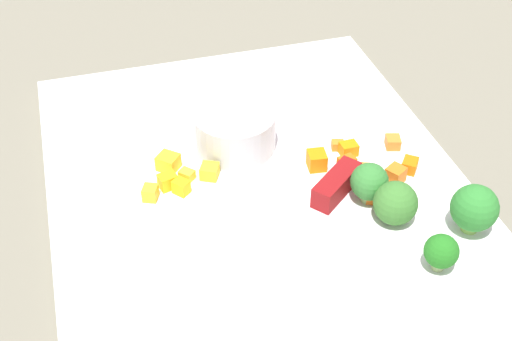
{
  "coord_description": "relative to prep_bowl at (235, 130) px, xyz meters",
  "views": [
    {
      "loc": [
        -0.48,
        0.14,
        0.43
      ],
      "look_at": [
        0.0,
        0.0,
        0.02
      ],
      "focal_mm": 47.6,
      "sensor_mm": 36.0,
      "label": 1
    }
  ],
  "objects": [
    {
      "name": "carrot_dice_4",
      "position": [
        -0.05,
        -0.07,
        -0.01
      ],
      "size": [
        0.02,
        0.02,
        0.02
      ],
      "primitive_type": "cube",
      "rotation": [
        0.0,
        0.0,
        1.45
      ],
      "color": "orange",
      "rests_on": "cutting_board"
    },
    {
      "name": "carrot_dice_3",
      "position": [
        -0.1,
        -0.13,
        -0.01
      ],
      "size": [
        0.02,
        0.02,
        0.02
      ],
      "primitive_type": "cube",
      "rotation": [
        0.0,
        0.0,
        0.54
      ],
      "color": "orange",
      "rests_on": "cutting_board"
    },
    {
      "name": "carrot_dice_5",
      "position": [
        -0.12,
        -0.12,
        -0.01
      ],
      "size": [
        0.02,
        0.02,
        0.01
      ],
      "primitive_type": "cube",
      "rotation": [
        0.0,
        0.0,
        2.23
      ],
      "color": "orange",
      "rests_on": "cutting_board"
    },
    {
      "name": "carrot_dice_1",
      "position": [
        -0.12,
        -0.1,
        -0.01
      ],
      "size": [
        0.02,
        0.02,
        0.02
      ],
      "primitive_type": "cube",
      "rotation": [
        0.0,
        0.0,
        2.7
      ],
      "color": "orange",
      "rests_on": "cutting_board"
    },
    {
      "name": "prep_bowl",
      "position": [
        0.0,
        0.0,
        0.0
      ],
      "size": [
        0.08,
        0.08,
        0.04
      ],
      "primitive_type": "cylinder",
      "color": "#BBBEBC",
      "rests_on": "cutting_board"
    },
    {
      "name": "ground_plane",
      "position": [
        -0.05,
        -0.01,
        -0.03
      ],
      "size": [
        4.0,
        4.0,
        0.0
      ],
      "primitive_type": "plane",
      "color": "#6F6C5B"
    },
    {
      "name": "broccoli_floret_1",
      "position": [
        -0.21,
        -0.12,
        -0.0
      ],
      "size": [
        0.03,
        0.03,
        0.03
      ],
      "color": "#93AE6B",
      "rests_on": "cutting_board"
    },
    {
      "name": "broccoli_floret_2",
      "position": [
        -0.11,
        -0.1,
        0.0
      ],
      "size": [
        0.03,
        0.03,
        0.04
      ],
      "color": "#8FB565",
      "rests_on": "cutting_board"
    },
    {
      "name": "chef_knife",
      "position": [
        -0.14,
        -0.02,
        -0.01
      ],
      "size": [
        0.21,
        0.26,
        0.02
      ],
      "rotation": [
        0.0,
        0.0,
        2.25
      ],
      "color": "silver",
      "rests_on": "cutting_board"
    },
    {
      "name": "pepper_dice_1",
      "position": [
        -0.05,
        0.07,
        -0.01
      ],
      "size": [
        0.02,
        0.02,
        0.01
      ],
      "primitive_type": "cube",
      "rotation": [
        0.0,
        0.0,
        2.26
      ],
      "color": "yellow",
      "rests_on": "cutting_board"
    },
    {
      "name": "carrot_dice_2",
      "position": [
        -0.04,
        -0.11,
        -0.01
      ],
      "size": [
        0.01,
        0.02,
        0.01
      ],
      "primitive_type": "cube",
      "rotation": [
        0.0,
        0.0,
        1.61
      ],
      "color": "orange",
      "rests_on": "cutting_board"
    },
    {
      "name": "carrot_dice_7",
      "position": [
        -0.07,
        -0.09,
        -0.01
      ],
      "size": [
        0.02,
        0.02,
        0.01
      ],
      "primitive_type": "cube",
      "rotation": [
        0.0,
        0.0,
        1.79
      ],
      "color": "orange",
      "rests_on": "cutting_board"
    },
    {
      "name": "pepper_dice_0",
      "position": [
        -0.04,
        0.06,
        -0.02
      ],
      "size": [
        0.02,
        0.02,
        0.01
      ],
      "primitive_type": "cube",
      "rotation": [
        0.0,
        0.0,
        0.76
      ],
      "color": "yellow",
      "rests_on": "cutting_board"
    },
    {
      "name": "carrot_dice_9",
      "position": [
        -0.03,
        -0.1,
        -0.02
      ],
      "size": [
        0.01,
        0.01,
        0.01
      ],
      "primitive_type": "cube",
      "rotation": [
        0.0,
        0.0,
        2.89
      ],
      "color": "orange",
      "rests_on": "cutting_board"
    },
    {
      "name": "pepper_dice_4",
      "position": [
        -0.05,
        0.1,
        -0.01
      ],
      "size": [
        0.02,
        0.02,
        0.01
      ],
      "primitive_type": "cube",
      "rotation": [
        0.0,
        0.0,
        2.73
      ],
      "color": "yellow",
      "rests_on": "cutting_board"
    },
    {
      "name": "cutting_board",
      "position": [
        -0.05,
        -0.01,
        -0.03
      ],
      "size": [
        0.47,
        0.39,
        0.01
      ],
      "primitive_type": "cube",
      "color": "white",
      "rests_on": "ground_plane"
    },
    {
      "name": "carrot_dice_6",
      "position": [
        -0.05,
        -0.15,
        -0.01
      ],
      "size": [
        0.02,
        0.02,
        0.01
      ],
      "primitive_type": "cube",
      "rotation": [
        0.0,
        0.0,
        1.29
      ],
      "color": "orange",
      "rests_on": "cutting_board"
    },
    {
      "name": "broccoli_floret_3",
      "position": [
        -0.17,
        -0.17,
        0.0
      ],
      "size": [
        0.04,
        0.04,
        0.05
      ],
      "color": "#8DC054",
      "rests_on": "cutting_board"
    },
    {
      "name": "pepper_dice_2",
      "position": [
        -0.02,
        0.07,
        -0.01
      ],
      "size": [
        0.03,
        0.03,
        0.02
      ],
      "primitive_type": "cube",
      "rotation": [
        0.0,
        0.0,
        2.42
      ],
      "color": "yellow",
      "rests_on": "cutting_board"
    },
    {
      "name": "pepper_dice_5",
      "position": [
        -0.04,
        0.04,
        -0.01
      ],
      "size": [
        0.02,
        0.02,
        0.01
      ],
      "primitive_type": "cube",
      "rotation": [
        0.0,
        0.0,
        2.67
      ],
      "color": "yellow",
      "rests_on": "cutting_board"
    },
    {
      "name": "pepper_dice_3",
      "position": [
        -0.04,
        0.08,
        -0.01
      ],
      "size": [
        0.02,
        0.02,
        0.01
      ],
      "primitive_type": "cube",
      "rotation": [
        0.0,
        0.0,
        0.26
      ],
      "color": "yellow",
      "rests_on": "cutting_board"
    },
    {
      "name": "broccoli_floret_0",
      "position": [
        -0.14,
        -0.11,
        -0.0
      ],
      "size": [
        0.04,
        0.04,
        0.04
      ],
      "color": "#89C355",
      "rests_on": "cutting_board"
    },
    {
      "name": "carrot_dice_8",
      "position": [
        -0.08,
        -0.15,
        -0.01
      ],
      "size": [
        0.02,
        0.02,
        0.01
      ],
      "primitive_type": "cube",
      "rotation": [
        0.0,
        0.0,
        2.47
      ],
      "color": "orange",
      "rests_on": "cutting_board"
    },
    {
      "name": "carrot_dice_0",
      "position": [
        -0.08,
        -0.11,
        -0.01
      ],
      "size": [
        0.02,
        0.02,
        0.01
      ],
      "primitive_type": "cube",
      "rotation": [
        0.0,
        0.0,
        1.21
      ],
      "color": "orange",
      "rests_on": "cutting_board"
    }
  ]
}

